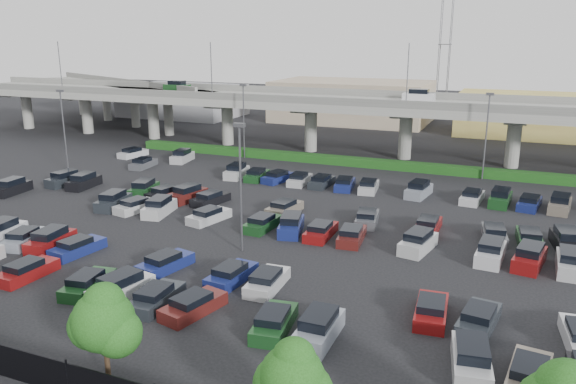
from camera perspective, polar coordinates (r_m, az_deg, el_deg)
The scene contains 10 objects.
ground at distance 52.19m, azimuth -0.67°, elevation -3.01°, with size 280.00×280.00×0.00m, color black.
overpass at distance 80.52m, azimuth 8.28°, elevation 8.53°, with size 150.00×13.00×15.80m.
on_ramp at distance 114.29m, azimuth -16.61°, elevation 10.03°, with size 50.93×30.13×8.80m.
hedge at distance 74.85m, azimuth 6.92°, elevation 3.05°, with size 66.00×1.60×1.10m, color #134214.
fence at distance 30.60m, azimuth -22.94°, elevation -16.71°, with size 70.00×0.10×2.00m.
tree_row at distance 29.76m, azimuth -20.40°, elevation -11.62°, with size 65.07×3.66×5.94m.
parked_cars at distance 48.51m, azimuth -2.76°, elevation -3.69°, with size 63.04×41.67×1.67m.
light_poles at distance 54.03m, azimuth -3.89°, elevation 4.45°, with size 66.90×48.38×10.30m.
distant_buildings at distance 108.25m, azimuth 18.81°, elevation 7.92°, with size 138.00×24.00×9.00m.
comm_tower at distance 120.45m, azimuth 15.69°, elevation 14.53°, with size 2.40×2.40×30.00m.
Camera 1 is at (19.58, -45.43, 16.63)m, focal length 35.00 mm.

